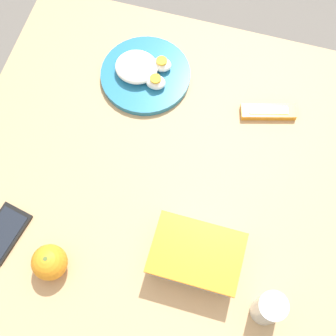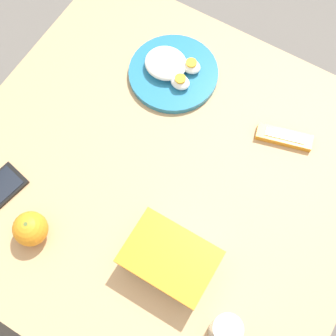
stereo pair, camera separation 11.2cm
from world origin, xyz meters
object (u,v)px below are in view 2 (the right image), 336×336
at_px(food_container, 170,260).
at_px(drinking_glass, 225,330).
at_px(rice_plate, 172,70).
at_px(candy_bar, 284,137).
at_px(orange_fruit, 30,229).

height_order(food_container, drinking_glass, drinking_glass).
xyz_separation_m(rice_plate, candy_bar, (-0.34, 0.02, -0.01)).
bearing_deg(food_container, rice_plate, -60.00).
bearing_deg(candy_bar, food_container, 78.28).
xyz_separation_m(food_container, candy_bar, (-0.09, -0.42, -0.02)).
bearing_deg(rice_plate, food_container, 120.00).
relative_size(orange_fruit, candy_bar, 0.55).
relative_size(food_container, drinking_glass, 1.80).
height_order(orange_fruit, drinking_glass, drinking_glass).
xyz_separation_m(food_container, rice_plate, (0.25, -0.44, -0.02)).
xyz_separation_m(orange_fruit, candy_bar, (-0.39, -0.52, -0.03)).
relative_size(orange_fruit, rice_plate, 0.33).
height_order(orange_fruit, rice_plate, orange_fruit).
bearing_deg(drinking_glass, rice_plate, -50.01).
relative_size(orange_fruit, drinking_glass, 0.73).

